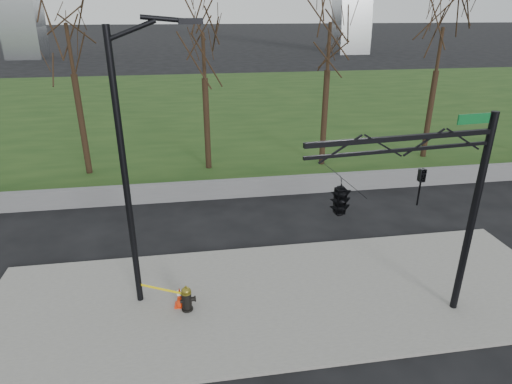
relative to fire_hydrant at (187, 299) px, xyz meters
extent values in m
plane|color=black|center=(2.91, 0.26, -0.48)|extent=(500.00, 500.00, 0.00)
cube|color=slate|center=(2.91, 0.26, -0.43)|extent=(18.00, 6.00, 0.10)
cube|color=#1D3A15|center=(2.91, 30.26, -0.45)|extent=(120.00, 40.00, 0.06)
cube|color=#59595B|center=(2.91, 8.26, -0.03)|extent=(60.00, 0.30, 0.90)
cylinder|color=black|center=(-0.01, 0.00, -0.35)|extent=(0.34, 0.34, 0.06)
cylinder|color=black|center=(-0.01, 0.00, -0.09)|extent=(0.26, 0.26, 0.59)
cylinder|color=black|center=(0.19, 0.02, -0.04)|extent=(0.21, 0.18, 0.16)
cylinder|color=black|center=(-0.16, -0.02, -0.07)|extent=(0.11, 0.11, 0.10)
cylinder|color=olive|center=(-0.01, 0.00, 0.23)|extent=(0.30, 0.30, 0.06)
ellipsoid|color=olive|center=(-0.01, 0.00, 0.29)|extent=(0.28, 0.28, 0.21)
cylinder|color=olive|center=(-0.01, 0.00, 0.41)|extent=(0.06, 0.06, 0.08)
cube|color=red|center=(-0.22, 0.23, -0.36)|extent=(0.36, 0.36, 0.04)
cone|color=red|center=(-0.22, 0.23, -0.04)|extent=(0.26, 0.26, 0.61)
cylinder|color=white|center=(-0.22, 0.23, 0.07)|extent=(0.19, 0.19, 0.09)
cylinder|color=black|center=(-1.43, 0.73, 3.52)|extent=(0.18, 0.18, 8.00)
cylinder|color=black|center=(-0.88, 0.77, 7.37)|extent=(1.27, 0.21, 0.56)
cylinder|color=black|center=(-0.03, 0.83, 7.62)|extent=(1.21, 0.21, 0.22)
cube|color=black|center=(0.56, 0.88, 7.57)|extent=(0.61, 0.26, 0.14)
cylinder|color=black|center=(7.86, -1.11, 2.52)|extent=(0.20, 0.20, 6.00)
cube|color=black|center=(5.38, -1.35, 5.02)|extent=(4.99, 0.59, 0.12)
cube|color=black|center=(5.38, -1.35, 4.72)|extent=(4.99, 0.55, 0.08)
cube|color=#0C5926|center=(7.27, -1.17, 5.37)|extent=(0.90, 0.12, 0.25)
imported|color=black|center=(6.07, -1.28, 3.67)|extent=(0.18, 0.21, 1.00)
imported|color=black|center=(3.88, -1.49, 3.67)|extent=(0.76, 2.52, 1.00)
cube|color=yellow|center=(-0.72, 0.37, 0.16)|extent=(1.42, 0.74, 0.08)
cube|color=yellow|center=(-0.11, 0.11, -0.18)|extent=(0.21, 0.24, 0.08)
camera|label=1|loc=(0.35, -10.64, 7.87)|focal=30.39mm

